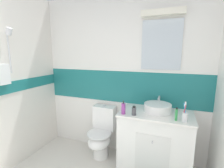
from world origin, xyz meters
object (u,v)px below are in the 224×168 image
Objects in this scene: toothbrush_cup at (185,116)px; toothpaste_tube_upright at (176,114)px; toilet at (102,134)px; sink_basin at (158,107)px; soap_dispenser at (123,108)px; lotion_bottle_short at (134,111)px.

toothpaste_tube_upright is at bearing -174.11° from toothbrush_cup.
toothpaste_tube_upright reaches higher than toilet.
sink_basin is at bearing 136.09° from toothpaste_tube_upright.
sink_basin is 0.32m from toothpaste_tube_upright.
toothbrush_cup reaches higher than soap_dispenser.
toothbrush_cup reaches higher than toothpaste_tube_upright.
sink_basin is 0.39m from toothbrush_cup.
toothbrush_cup is 1.46× the size of toothpaste_tube_upright.
soap_dispenser reaches higher than toilet.
sink_basin is at bearing 30.70° from soap_dispenser.
lotion_bottle_short is (-0.59, -0.02, -0.01)m from toothbrush_cup.
toothbrush_cup is at bearing 2.07° from soap_dispenser.
lotion_bottle_short is at bearing 2.52° from soap_dispenser.
sink_basin is at bearing 41.37° from lotion_bottle_short.
toothbrush_cup is 0.09m from toothpaste_tube_upright.
soap_dispenser is 0.64m from toothpaste_tube_upright.
soap_dispenser is at bearing -177.48° from lotion_bottle_short.
lotion_bottle_short reaches higher than toilet.
sink_basin is 0.36m from lotion_bottle_short.
lotion_bottle_short is (-0.27, -0.23, -0.00)m from sink_basin.
toilet is 0.74m from soap_dispenser.
lotion_bottle_short is at bearing -138.63° from sink_basin.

